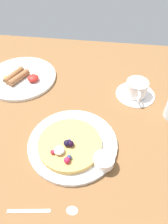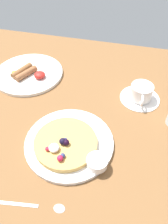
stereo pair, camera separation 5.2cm
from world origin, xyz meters
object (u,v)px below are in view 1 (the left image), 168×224
(pancake_plate, at_px, (73,144))
(breakfast_plate, at_px, (21,77))
(coffee_cup, at_px, (137,88))
(coffee_saucer, at_px, (135,94))
(syrup_ramekin, at_px, (104,161))
(teaspoon, at_px, (55,210))

(pancake_plate, bearing_deg, breakfast_plate, 131.75)
(coffee_cup, bearing_deg, pancake_plate, -127.46)
(pancake_plate, height_order, coffee_saucer, pancake_plate)
(breakfast_plate, distance_m, coffee_saucer, 0.45)
(coffee_saucer, relative_size, coffee_cup, 1.33)
(syrup_ramekin, bearing_deg, coffee_saucer, 72.66)
(pancake_plate, height_order, syrup_ramekin, syrup_ramekin)
(pancake_plate, xyz_separation_m, teaspoon, (-0.01, -0.19, -0.00))
(teaspoon, bearing_deg, coffee_cup, 65.48)
(syrup_ramekin, bearing_deg, breakfast_plate, 135.61)
(coffee_cup, xyz_separation_m, teaspoon, (-0.20, -0.45, -0.03))
(pancake_plate, xyz_separation_m, coffee_cup, (0.19, 0.25, 0.03))
(syrup_ramekin, relative_size, teaspoon, 0.34)
(coffee_saucer, bearing_deg, syrup_ramekin, -107.34)
(pancake_plate, relative_size, teaspoon, 1.57)
(pancake_plate, distance_m, coffee_saucer, 0.32)
(syrup_ramekin, height_order, teaspoon, syrup_ramekin)
(teaspoon, bearing_deg, pancake_plate, 86.86)
(pancake_plate, distance_m, syrup_ramekin, 0.11)
(coffee_saucer, bearing_deg, pancake_plate, -127.26)
(breakfast_plate, xyz_separation_m, coffee_saucer, (0.45, -0.04, -0.00))
(breakfast_plate, xyz_separation_m, teaspoon, (0.25, -0.48, -0.00))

